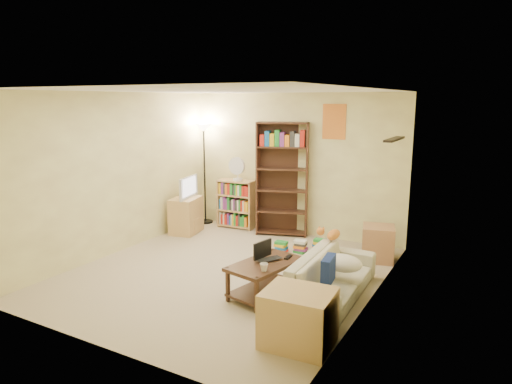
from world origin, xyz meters
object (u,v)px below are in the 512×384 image
sofa (331,277)px  coffee_table (265,274)px  mug (264,267)px  desk_fan (237,168)px  floor_lamp (204,144)px  laptop (271,261)px  television (185,187)px  short_bookshelf (236,204)px  tall_bookshelf (282,176)px  tabby_cat (331,234)px  tv_stand (186,215)px  side_table (378,243)px  end_cabinet (298,318)px

sofa → coffee_table: bearing=114.6°
sofa → mug: bearing=133.9°
mug → desk_fan: size_ratio=0.26×
floor_lamp → sofa: bearing=-32.1°
laptop → mug: bearing=-138.3°
laptop → floor_lamp: size_ratio=0.20×
television → short_bookshelf: bearing=-50.9°
tall_bookshelf → short_bookshelf: 1.13m
tabby_cat → short_bookshelf: short_bookshelf is taller
mug → tabby_cat: bearing=74.7°
coffee_table → laptop: 0.18m
desk_fan → tv_stand: bearing=-133.4°
laptop → desk_fan: size_ratio=0.87×
short_bookshelf → coffee_table: bearing=-55.3°
laptop → floor_lamp: (-2.68, 2.40, 1.10)m
coffee_table → tv_stand: 3.06m
mug → side_table: 2.34m
laptop → television: (-2.58, 1.65, 0.40)m
television → desk_fan: bearing=-54.9°
sofa → mug: (-0.60, -0.61, 0.22)m
coffee_table → television: (-2.53, 1.71, 0.56)m
coffee_table → side_table: size_ratio=2.00×
tv_stand → tall_bookshelf: size_ratio=0.32×
coffee_table → short_bookshelf: bearing=139.8°
short_bookshelf → side_table: size_ratio=1.71×
desk_fan → floor_lamp: floor_lamp is taller
laptop → floor_lamp: 3.76m
coffee_table → television: size_ratio=1.55×
tall_bookshelf → side_table: 2.08m
tall_bookshelf → short_bookshelf: (-0.95, 0.00, -0.61)m
desk_fan → floor_lamp: (-0.76, 0.04, 0.40)m
short_bookshelf → end_cabinet: short_bookshelf is taller
floor_lamp → end_cabinet: size_ratio=2.88×
laptop → mug: size_ratio=3.35×
end_cabinet → television: bearing=142.5°
tabby_cat → mug: bearing=-105.3°
television → tv_stand: bearing=-0.0°
tv_stand → end_cabinet: tv_stand is taller
tall_bookshelf → floor_lamp: tall_bookshelf is taller
floor_lamp → short_bookshelf: bearing=-0.0°
short_bookshelf → desk_fan: bearing=-44.7°
television → end_cabinet: (3.35, -2.57, -0.56)m
tv_stand → end_cabinet: size_ratio=0.96×
coffee_table → short_bookshelf: size_ratio=1.17×
short_bookshelf → floor_lamp: floor_lamp is taller
sofa → short_bookshelf: bearing=49.7°
desk_fan → end_cabinet: 4.32m
laptop → side_table: (0.84, 1.88, -0.18)m
television → tall_bookshelf: 1.75m
tv_stand → short_bookshelf: bearing=39.1°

